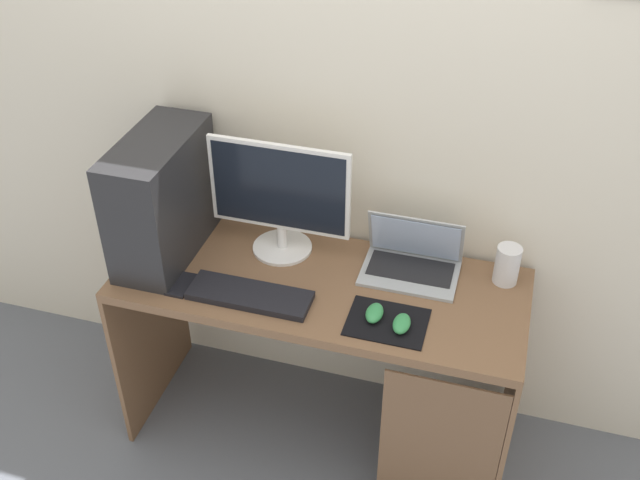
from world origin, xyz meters
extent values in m
plane|color=slate|center=(0.00, 0.00, 0.00)|extent=(8.00, 8.00, 0.00)
cube|color=beige|center=(0.00, 0.32, 1.30)|extent=(4.00, 0.04, 2.60)
cube|color=brown|center=(0.00, 0.00, 0.75)|extent=(1.43, 0.56, 0.03)
cube|color=brown|center=(-0.71, 0.00, 0.37)|extent=(0.02, 0.56, 0.73)
cube|color=brown|center=(0.71, 0.00, 0.37)|extent=(0.02, 0.56, 0.73)
cube|color=brown|center=(0.50, -0.28, 0.40)|extent=(0.40, 0.01, 0.59)
cube|color=#232326|center=(-0.59, 0.02, 1.00)|extent=(0.22, 0.48, 0.45)
cylinder|color=white|center=(-0.19, 0.15, 0.77)|extent=(0.22, 0.22, 0.01)
cylinder|color=white|center=(-0.19, 0.15, 0.83)|extent=(0.04, 0.04, 0.09)
cube|color=white|center=(-0.19, 0.14, 1.04)|extent=(0.51, 0.02, 0.34)
cube|color=black|center=(-0.19, 0.13, 1.04)|extent=(0.48, 0.00, 0.31)
cube|color=#9EA3A8|center=(0.29, 0.13, 0.77)|extent=(0.34, 0.22, 0.01)
cube|color=black|center=(0.29, 0.14, 0.78)|extent=(0.30, 0.14, 0.00)
cube|color=#9EA3A8|center=(0.29, 0.20, 0.88)|extent=(0.34, 0.08, 0.20)
cube|color=#ADC1E5|center=(0.29, 0.20, 0.88)|extent=(0.31, 0.06, 0.18)
cylinder|color=silver|center=(0.62, 0.19, 0.84)|extent=(0.09, 0.09, 0.14)
cube|color=black|center=(-0.20, -0.15, 0.78)|extent=(0.42, 0.14, 0.02)
cube|color=black|center=(0.27, -0.14, 0.77)|extent=(0.26, 0.20, 0.00)
ellipsoid|color=#338C4C|center=(0.22, -0.13, 0.79)|extent=(0.06, 0.10, 0.03)
ellipsoid|color=#338C4C|center=(0.32, -0.15, 0.79)|extent=(0.06, 0.10, 0.03)
cube|color=black|center=(-0.45, -0.16, 0.77)|extent=(0.07, 0.13, 0.01)
camera|label=1|loc=(0.57, -1.93, 2.42)|focal=41.95mm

